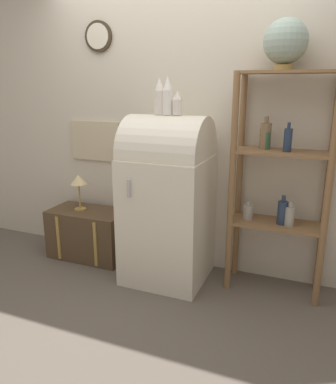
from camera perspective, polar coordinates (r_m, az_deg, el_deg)
ground_plane at (r=3.22m, az=-1.62°, el=-14.38°), size 12.00×12.00×0.00m
wall_back at (r=3.32m, az=2.15°, el=11.22°), size 7.00×0.09×2.70m
refrigerator at (r=3.12m, az=-0.04°, el=-0.73°), size 0.67×0.68×1.40m
suitcase_trunk at (r=3.74m, az=-11.96°, el=-6.20°), size 0.74×0.41×0.47m
shelf_unit at (r=2.98m, az=16.63°, el=2.79°), size 0.73×0.33×1.72m
globe at (r=2.93m, az=17.47°, el=20.99°), size 0.31×0.31×0.35m
vase_left at (r=3.02m, az=-1.30°, el=14.22°), size 0.09×0.09×0.28m
vase_center at (r=2.99m, az=-0.09°, el=14.29°), size 0.08×0.08×0.29m
vase_right at (r=2.95m, az=1.43°, el=13.27°), size 0.07×0.07×0.18m
desk_lamp at (r=3.62m, az=-13.47°, el=1.45°), size 0.15×0.15×0.35m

